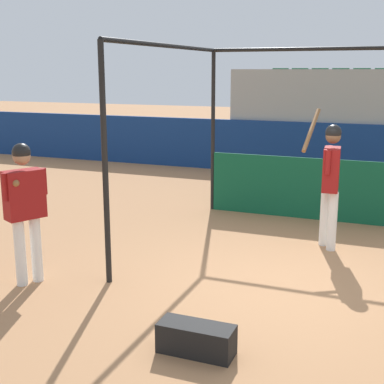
% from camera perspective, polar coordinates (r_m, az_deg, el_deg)
% --- Properties ---
extents(ground_plane, '(60.00, 60.00, 0.00)m').
position_cam_1_polar(ground_plane, '(6.51, 9.71, -10.16)').
color(ground_plane, '#A8754C').
extents(outfield_wall, '(24.00, 0.12, 1.29)m').
position_cam_1_polar(outfield_wall, '(13.22, 16.38, 4.20)').
color(outfield_wall, navy).
rests_on(outfield_wall, ground).
extents(bleacher_section, '(5.95, 2.40, 2.57)m').
position_cam_1_polar(bleacher_section, '(14.40, 17.04, 7.38)').
color(bleacher_section, '#9E9E99').
rests_on(bleacher_section, ground).
extents(batting_cage, '(3.54, 3.84, 2.89)m').
position_cam_1_polar(batting_cage, '(8.53, 11.55, 4.10)').
color(batting_cage, black).
rests_on(batting_cage, ground).
extents(player_batter, '(0.55, 0.92, 1.97)m').
position_cam_1_polar(player_batter, '(7.82, 14.54, 1.87)').
color(player_batter, white).
rests_on(player_batter, ground).
extents(player_waiting, '(0.55, 0.80, 1.99)m').
position_cam_1_polar(player_waiting, '(6.57, -17.49, -0.90)').
color(player_waiting, white).
rests_on(player_waiting, ground).
extents(equipment_bag, '(0.70, 0.28, 0.28)m').
position_cam_1_polar(equipment_bag, '(5.04, 0.46, -15.39)').
color(equipment_bag, black).
rests_on(equipment_bag, ground).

